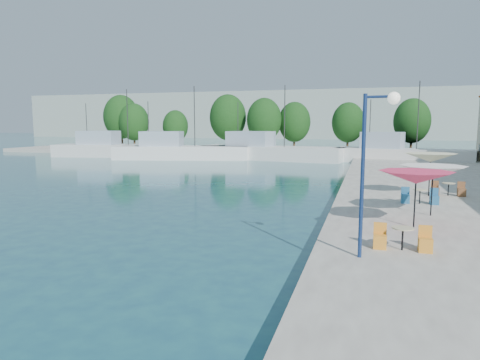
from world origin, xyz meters
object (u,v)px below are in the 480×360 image
(trawler_01, at_px, (114,149))
(trawler_03, at_px, (267,152))
(umbrella_pink, at_px, (416,177))
(street_lamp, at_px, (375,145))
(umbrella_white, at_px, (433,171))
(umbrella_cream, at_px, (431,158))
(trawler_04, at_px, (398,155))
(trawler_02, at_px, (178,151))

(trawler_01, distance_m, trawler_03, 22.89)
(umbrella_pink, height_order, street_lamp, street_lamp)
(trawler_01, height_order, trawler_03, same)
(street_lamp, bearing_deg, umbrella_white, 75.13)
(umbrella_pink, relative_size, umbrella_cream, 1.01)
(trawler_03, xyz_separation_m, umbrella_cream, (16.47, -29.89, 1.76))
(trawler_01, xyz_separation_m, trawler_04, (39.51, 0.44, 0.00))
(trawler_01, distance_m, umbrella_pink, 52.87)
(trawler_04, height_order, umbrella_cream, trawler_04)
(trawler_01, height_order, trawler_04, same)
(trawler_03, height_order, street_lamp, trawler_03)
(umbrella_white, bearing_deg, street_lamp, -109.92)
(trawler_01, distance_m, trawler_02, 11.29)
(trawler_01, xyz_separation_m, trawler_02, (11.17, -1.67, 0.00))
(umbrella_cream, xyz_separation_m, street_lamp, (-3.26, -13.02, 1.26))
(umbrella_white, bearing_deg, trawler_01, 138.42)
(trawler_01, relative_size, trawler_03, 0.93)
(trawler_03, bearing_deg, trawler_02, -156.74)
(trawler_02, relative_size, umbrella_pink, 6.43)
(trawler_02, relative_size, trawler_04, 1.13)
(street_lamp, bearing_deg, trawler_04, 90.37)
(trawler_02, height_order, trawler_04, same)
(trawler_01, bearing_deg, trawler_04, -9.02)
(trawler_02, bearing_deg, umbrella_pink, -66.76)
(trawler_03, distance_m, street_lamp, 45.00)
(umbrella_pink, height_order, umbrella_cream, umbrella_cream)
(umbrella_pink, bearing_deg, street_lamp, -109.86)
(trawler_04, xyz_separation_m, umbrella_pink, (-1.76, -37.43, 1.55))
(trawler_03, bearing_deg, street_lamp, -63.71)
(trawler_02, bearing_deg, trawler_04, -9.47)
(trawler_03, relative_size, umbrella_white, 6.92)
(trawler_04, bearing_deg, umbrella_pink, -78.53)
(trawler_01, height_order, umbrella_cream, trawler_01)
(street_lamp, bearing_deg, umbrella_cream, 80.98)
(umbrella_white, xyz_separation_m, umbrella_cream, (0.62, 5.72, 0.20))
(trawler_02, xyz_separation_m, street_lamp, (24.90, -39.98, 3.02))
(street_lamp, bearing_deg, trawler_01, 135.94)
(trawler_02, relative_size, umbrella_cream, 6.51)
(trawler_03, xyz_separation_m, street_lamp, (13.21, -42.91, 3.02))
(trawler_02, distance_m, trawler_04, 28.42)
(umbrella_pink, xyz_separation_m, umbrella_white, (0.96, 2.65, 0.00))
(trawler_02, relative_size, street_lamp, 3.70)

